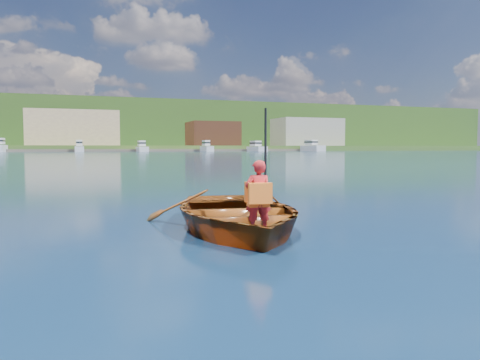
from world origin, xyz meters
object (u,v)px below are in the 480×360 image
(dock, at_px, (123,150))
(rowboat, at_px, (236,214))
(child_paddler, at_px, (258,196))
(marina_yachts, at_px, (131,147))

(dock, bearing_deg, rowboat, -94.10)
(child_paddler, relative_size, marina_yachts, 0.01)
(child_paddler, xyz_separation_m, marina_yachts, (12.79, 144.71, 0.71))
(rowboat, relative_size, dock, 0.03)
(child_paddler, bearing_deg, rowboat, 92.88)
(child_paddler, height_order, marina_yachts, marina_yachts)
(child_paddler, bearing_deg, dock, 85.94)
(rowboat, xyz_separation_m, child_paddler, (0.05, -0.91, 0.38))
(rowboat, bearing_deg, marina_yachts, 84.90)
(dock, relative_size, marina_yachts, 1.08)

